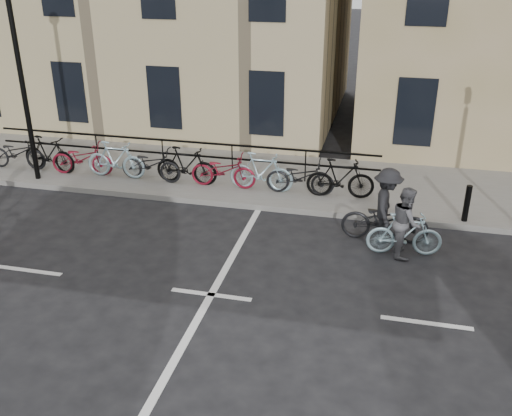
# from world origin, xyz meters

# --- Properties ---
(ground) EXTENTS (120.00, 120.00, 0.00)m
(ground) POSITION_xyz_m (0.00, 0.00, 0.00)
(ground) COLOR black
(ground) RESTS_ON ground
(sidewalk) EXTENTS (46.00, 4.00, 0.15)m
(sidewalk) POSITION_xyz_m (-4.00, 6.00, 0.07)
(sidewalk) COLOR slate
(sidewalk) RESTS_ON ground
(lamp_post) EXTENTS (0.36, 0.36, 5.28)m
(lamp_post) POSITION_xyz_m (-6.50, 4.40, 3.49)
(lamp_post) COLOR black
(lamp_post) RESTS_ON sidewalk
(bollard_east) EXTENTS (0.14, 0.14, 0.90)m
(bollard_east) POSITION_xyz_m (5.00, 4.25, 0.60)
(bollard_east) COLOR black
(bollard_east) RESTS_ON sidewalk
(parked_bikes) EXTENTS (11.45, 1.23, 1.05)m
(parked_bikes) POSITION_xyz_m (-2.82, 5.04, 0.65)
(parked_bikes) COLOR black
(parked_bikes) RESTS_ON sidewalk
(cyclist_grey) EXTENTS (1.66, 0.82, 1.56)m
(cyclist_grey) POSITION_xyz_m (3.57, 2.50, 0.63)
(cyclist_grey) COLOR #99BCC9
(cyclist_grey) RESTS_ON ground
(cyclist_dark) EXTENTS (1.95, 1.13, 1.73)m
(cyclist_dark) POSITION_xyz_m (3.15, 3.08, 0.68)
(cyclist_dark) COLOR black
(cyclist_dark) RESTS_ON ground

